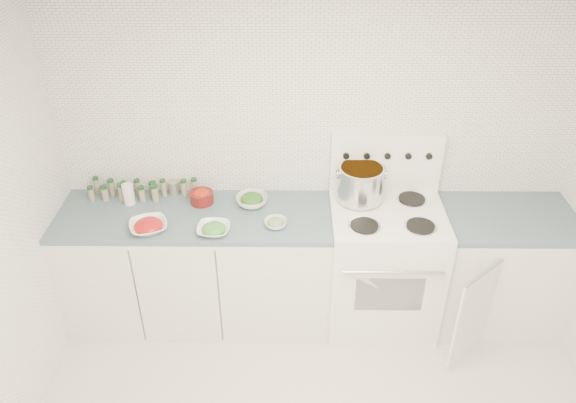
# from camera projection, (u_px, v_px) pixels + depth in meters

# --- Properties ---
(room_walls) EXTENTS (3.54, 3.04, 2.52)m
(room_walls) POSITION_uv_depth(u_px,v_px,m) (330.00, 245.00, 2.40)
(room_walls) COLOR white
(room_walls) RESTS_ON ground
(counter_left) EXTENTS (1.85, 0.62, 0.90)m
(counter_left) POSITION_uv_depth(u_px,v_px,m) (199.00, 266.00, 4.01)
(counter_left) COLOR white
(counter_left) RESTS_ON ground
(stove) EXTENTS (0.76, 0.70, 1.36)m
(stove) POSITION_uv_depth(u_px,v_px,m) (383.00, 263.00, 3.97)
(stove) COLOR white
(stove) RESTS_ON ground
(counter_right) EXTENTS (0.89, 0.89, 0.90)m
(counter_right) POSITION_uv_depth(u_px,v_px,m) (497.00, 268.00, 3.99)
(counter_right) COLOR white
(counter_right) RESTS_ON ground
(stock_pot) EXTENTS (0.33, 0.31, 0.24)m
(stock_pot) POSITION_uv_depth(u_px,v_px,m) (361.00, 182.00, 3.78)
(stock_pot) COLOR silver
(stock_pot) RESTS_ON stove
(bowl_tomato) EXTENTS (0.31, 0.31, 0.08)m
(bowl_tomato) POSITION_uv_depth(u_px,v_px,m) (148.00, 226.00, 3.59)
(bowl_tomato) COLOR white
(bowl_tomato) RESTS_ON counter_left
(bowl_snowpea) EXTENTS (0.22, 0.22, 0.07)m
(bowl_snowpea) POSITION_uv_depth(u_px,v_px,m) (214.00, 229.00, 3.57)
(bowl_snowpea) COLOR white
(bowl_snowpea) RESTS_ON counter_left
(bowl_broccoli) EXTENTS (0.22, 0.22, 0.09)m
(bowl_broccoli) POSITION_uv_depth(u_px,v_px,m) (252.00, 200.00, 3.84)
(bowl_broccoli) COLOR white
(bowl_broccoli) RESTS_ON counter_left
(bowl_zucchini) EXTENTS (0.18, 0.18, 0.06)m
(bowl_zucchini) POSITION_uv_depth(u_px,v_px,m) (276.00, 223.00, 3.63)
(bowl_zucchini) COLOR white
(bowl_zucchini) RESTS_ON counter_left
(bowl_pepper) EXTENTS (0.16, 0.16, 0.10)m
(bowl_pepper) POSITION_uv_depth(u_px,v_px,m) (202.00, 196.00, 3.86)
(bowl_pepper) COLOR #5B120F
(bowl_pepper) RESTS_ON counter_left
(salt_canister) EXTENTS (0.09, 0.09, 0.15)m
(salt_canister) POSITION_uv_depth(u_px,v_px,m) (129.00, 194.00, 3.84)
(salt_canister) COLOR white
(salt_canister) RESTS_ON counter_left
(tin_can) EXTENTS (0.08, 0.08, 0.10)m
(tin_can) POSITION_uv_depth(u_px,v_px,m) (174.00, 188.00, 3.96)
(tin_can) COLOR gray
(tin_can) RESTS_ON counter_left
(spice_cluster) EXTENTS (0.74, 0.15, 0.14)m
(spice_cluster) POSITION_uv_depth(u_px,v_px,m) (138.00, 190.00, 3.91)
(spice_cluster) COLOR gray
(spice_cluster) RESTS_ON counter_left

